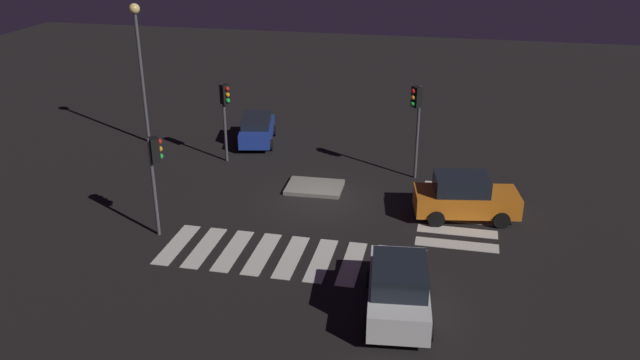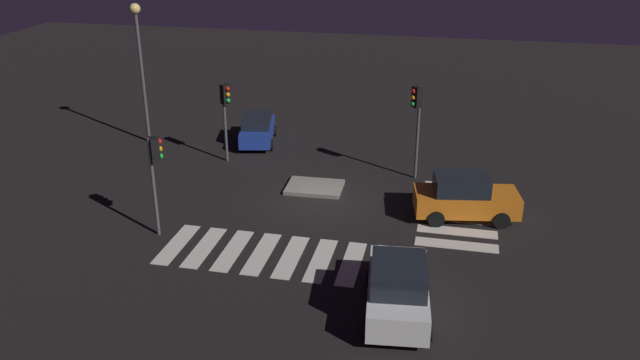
% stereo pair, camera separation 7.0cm
% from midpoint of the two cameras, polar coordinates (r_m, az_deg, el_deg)
% --- Properties ---
extents(ground_plane, '(80.00, 80.00, 0.00)m').
position_cam_midpoint_polar(ground_plane, '(28.79, -0.07, -1.83)').
color(ground_plane, black).
extents(traffic_island, '(2.62, 2.00, 0.18)m').
position_cam_midpoint_polar(traffic_island, '(29.91, -0.55, -0.65)').
color(traffic_island, gray).
rests_on(traffic_island, ground).
extents(car_orange, '(4.53, 2.58, 1.88)m').
position_cam_midpoint_polar(car_orange, '(27.56, 12.62, -1.50)').
color(car_orange, orange).
rests_on(car_orange, ground).
extents(car_blue, '(2.41, 4.09, 1.69)m').
position_cam_midpoint_polar(car_blue, '(35.65, -5.65, 4.52)').
color(car_blue, '#1E389E').
rests_on(car_blue, ground).
extents(car_white, '(2.45, 4.58, 1.93)m').
position_cam_midpoint_polar(car_white, '(20.93, 6.87, -9.45)').
color(car_white, silver).
rests_on(car_white, ground).
extents(traffic_light_west, '(0.53, 0.54, 4.07)m').
position_cam_midpoint_polar(traffic_light_west, '(32.51, -8.43, 6.70)').
color(traffic_light_west, '#47474C').
rests_on(traffic_light_west, ground).
extents(traffic_light_north, '(0.53, 0.54, 4.54)m').
position_cam_midpoint_polar(traffic_light_north, '(30.28, 8.46, 6.16)').
color(traffic_light_north, '#47474C').
rests_on(traffic_light_north, ground).
extents(traffic_light_south, '(0.53, 0.54, 4.07)m').
position_cam_midpoint_polar(traffic_light_south, '(25.49, -14.46, 1.54)').
color(traffic_light_south, '#47474C').
rests_on(traffic_light_south, ground).
extents(street_lamp, '(0.56, 0.56, 7.53)m').
position_cam_midpoint_polar(street_lamp, '(35.92, -15.78, 11.05)').
color(street_lamp, '#47474C').
rests_on(street_lamp, ground).
extents(crosswalk_near, '(9.90, 3.20, 0.02)m').
position_cam_midpoint_polar(crosswalk_near, '(24.36, -2.65, -6.81)').
color(crosswalk_near, silver).
rests_on(crosswalk_near, ground).
extents(crosswalk_side, '(3.20, 6.45, 0.02)m').
position_cam_midpoint_polar(crosswalk_side, '(28.26, 12.03, -2.86)').
color(crosswalk_side, silver).
rests_on(crosswalk_side, ground).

